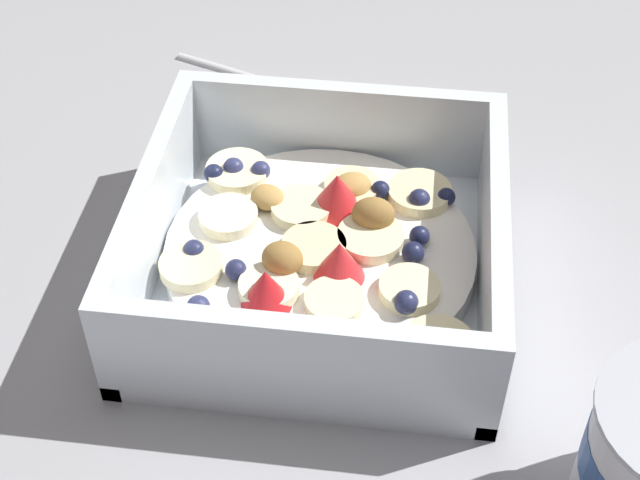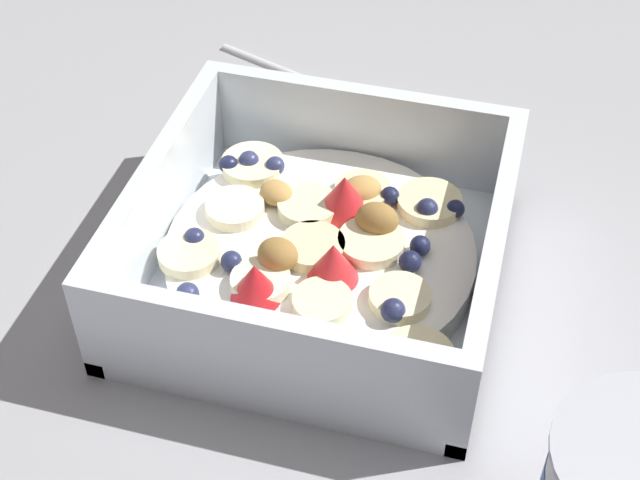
# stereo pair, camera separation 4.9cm
# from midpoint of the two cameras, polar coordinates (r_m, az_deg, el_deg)

# --- Properties ---
(ground_plane) EXTENTS (2.40, 2.40, 0.00)m
(ground_plane) POSITION_cam_midpoint_polar(r_m,az_deg,el_deg) (0.51, -1.42, -3.08)
(ground_plane) COLOR #9E9EA3
(fruit_bowl) EXTENTS (0.19, 0.19, 0.07)m
(fruit_bowl) POSITION_cam_midpoint_polar(r_m,az_deg,el_deg) (0.50, -2.81, -0.82)
(fruit_bowl) COLOR white
(fruit_bowl) RESTS_ON ground
(spoon) EXTENTS (0.08, 0.17, 0.01)m
(spoon) POSITION_cam_midpoint_polar(r_m,az_deg,el_deg) (0.64, -1.74, 8.79)
(spoon) COLOR silver
(spoon) RESTS_ON ground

